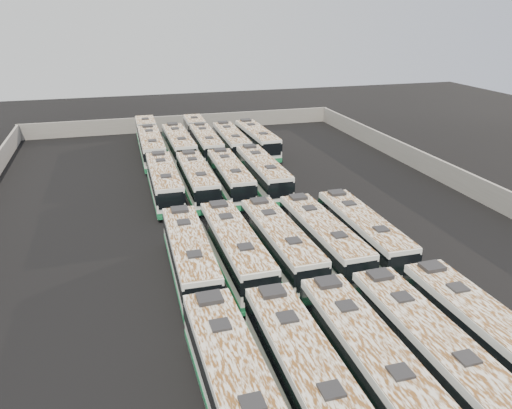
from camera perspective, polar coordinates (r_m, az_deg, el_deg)
name	(u,v)px	position (r m, az deg, el deg)	size (l,w,h in m)	color
ground	(248,227)	(41.16, -0.96, -2.57)	(140.00, 140.00, 0.00)	black
perimeter_wall	(248,215)	(40.73, -0.97, -1.15)	(45.20, 73.20, 2.20)	slate
bus_front_far_left	(235,387)	(22.79, -2.41, -20.12)	(2.75, 11.81, 3.31)	silver
bus_front_left	(306,376)	(23.41, 5.72, -18.96)	(2.52, 11.66, 3.28)	silver
bus_front_center	(368,361)	(24.67, 12.70, -17.05)	(2.44, 11.51, 3.24)	silver
bus_front_right	(428,349)	(26.13, 19.04, -15.37)	(2.56, 11.48, 3.23)	silver
bus_front_far_right	(487,337)	(27.97, 24.85, -13.62)	(2.61, 11.51, 3.23)	silver
bus_midfront_far_left	(190,256)	(33.19, -7.59, -5.89)	(2.58, 11.43, 3.21)	silver
bus_midfront_left	(235,250)	(33.73, -2.38, -5.17)	(2.66, 11.64, 3.27)	silver
bus_midfront_center	(280,244)	(34.61, 2.76, -4.51)	(2.68, 11.40, 3.20)	silver
bus_midfront_right	(322,238)	(35.67, 7.61, -3.87)	(2.66, 11.36, 3.19)	silver
bus_midfront_far_right	(363,233)	(37.05, 12.09, -3.19)	(2.44, 11.28, 3.18)	silver
bus_midback_far_left	(164,182)	(47.34, -10.46, 2.53)	(2.56, 11.62, 3.27)	silver
bus_midback_left	(197,180)	(47.61, -6.76, 2.80)	(2.41, 11.33, 3.19)	silver
bus_midback_center	(230,177)	(48.23, -2.97, 3.17)	(2.52, 11.32, 3.18)	silver
bus_midback_right	(263,173)	(48.98, 0.76, 3.57)	(2.53, 11.75, 3.31)	silver
bus_back_far_left	(150,141)	(62.70, -12.07, 7.12)	(2.67, 18.11, 3.28)	silver
bus_back_left	(179,145)	(59.96, -8.81, 6.71)	(2.64, 11.81, 3.32)	silver
bus_back_center	(202,138)	(63.26, -6.19, 7.55)	(2.68, 17.54, 3.17)	silver
bus_back_right	(231,142)	(60.84, -2.85, 7.10)	(2.61, 11.44, 3.21)	silver
bus_back_far_right	(257,140)	(61.79, 0.10, 7.38)	(2.70, 11.65, 3.27)	silver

